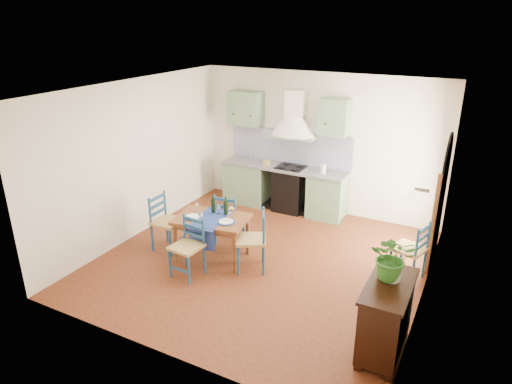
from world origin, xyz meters
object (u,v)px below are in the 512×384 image
dining_table (212,223)px  sideboard (386,315)px  potted_plant (393,257)px  chair_near (188,247)px

dining_table → sideboard: bearing=-17.7°
potted_plant → sideboard: bearing=-79.8°
dining_table → potted_plant: size_ratio=2.26×
chair_near → sideboard: 3.10m
potted_plant → dining_table: bearing=164.4°
dining_table → potted_plant: (3.00, -0.84, 0.56)m
chair_near → potted_plant: 3.16m
sideboard → chair_near: bearing=173.2°
chair_near → potted_plant: size_ratio=1.67×
sideboard → potted_plant: 0.72m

